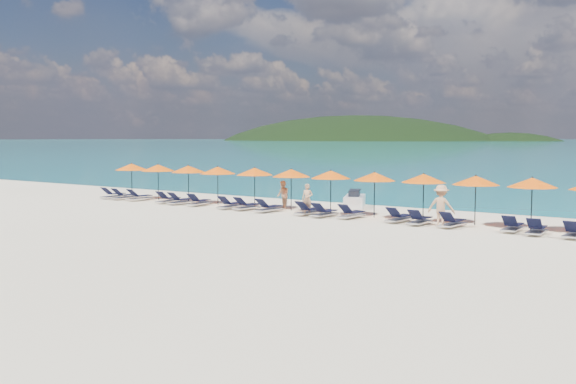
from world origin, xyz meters
The scene contains 36 objects.
ground centered at (0.00, 0.00, 0.00)m, with size 1400.00×1400.00×0.00m, color beige.
headland_main centered at (-300.00, 540.00, -38.00)m, with size 374.00×242.00×126.50m.
headland_small centered at (-150.00, 560.00, -35.00)m, with size 162.00×126.00×85.50m.
jetski centered at (0.88, 8.25, 0.40)m, with size 2.09×2.93×0.98m.
beachgoer_a centered at (0.48, 4.02, 0.79)m, with size 0.57×0.38×1.58m, color tan.
beachgoer_b centered at (-1.90, 5.21, 0.79)m, with size 0.76×0.44×1.57m, color tan.
beachgoer_c centered at (7.78, 3.69, 0.93)m, with size 1.20×0.56×1.85m, color tan.
umbrella_0 centered at (-13.76, 4.91, 2.02)m, with size 2.10×2.10×2.28m.
umbrella_1 centered at (-11.38, 4.98, 2.02)m, with size 2.10×2.10×2.28m.
umbrella_2 centered at (-8.77, 4.99, 2.02)m, with size 2.10×2.10×2.28m.
umbrella_3 centered at (-6.33, 4.89, 2.02)m, with size 2.10×2.10×2.28m.
umbrella_4 centered at (-3.80, 5.13, 2.02)m, with size 2.10×2.10×2.28m.
umbrella_5 centered at (-1.24, 5.05, 2.02)m, with size 2.10×2.10×2.28m.
umbrella_6 centered at (1.24, 5.07, 2.02)m, with size 2.10×2.10×2.28m.
umbrella_7 centered at (3.85, 4.90, 2.02)m, with size 2.10×2.10×2.28m.
umbrella_8 centered at (6.35, 5.05, 2.02)m, with size 2.10×2.10×2.28m.
umbrella_9 centered at (8.83, 5.06, 2.02)m, with size 2.10×2.10×2.28m.
umbrella_10 centered at (11.27, 5.06, 2.02)m, with size 2.10×2.10×2.28m.
lounger_0 centered at (-14.41, 3.91, 0.24)m, with size 0.63×1.70×0.66m.
lounger_1 centered at (-13.22, 3.79, 0.24)m, with size 0.73×1.74×0.66m.
lounger_2 centered at (-11.92, 3.90, 0.24)m, with size 0.75×1.74×0.66m.
lounger_3 centered at (-9.36, 3.85, 0.24)m, with size 0.70×1.73×0.66m.
lounger_4 centered at (-8.25, 3.76, 0.24)m, with size 0.68×1.72×0.66m.
lounger_5 centered at (-6.85, 3.83, 0.24)m, with size 0.79×1.75×0.66m.
lounger_6 centered at (-4.37, 3.68, 0.24)m, with size 0.63×1.70×0.66m.
lounger_7 centered at (-3.26, 3.73, 0.24)m, with size 0.71×1.73×0.66m.
lounger_8 centered at (-1.73, 3.68, 0.24)m, with size 0.77×1.75×0.66m.
lounger_9 centered at (0.72, 3.79, 0.24)m, with size 0.76×1.74×0.66m.
lounger_10 centered at (1.79, 3.58, 0.24)m, with size 0.70×1.73×0.66m.
lounger_11 centered at (3.15, 3.87, 0.24)m, with size 0.75×1.74×0.66m.
lounger_12 centered at (5.66, 3.93, 0.24)m, with size 0.78×1.75×0.66m.
lounger_13 centered at (6.80, 3.66, 0.24)m, with size 0.63×1.70×0.66m.
lounger_14 centered at (8.30, 3.71, 0.24)m, with size 0.77×1.75×0.66m.
lounger_15 centered at (10.83, 3.91, 0.24)m, with size 0.68×1.72×0.66m.
lounger_16 centered at (11.86, 3.64, 0.24)m, with size 0.71×1.73×0.66m.
lounger_17 centered at (13.31, 3.61, 0.24)m, with size 0.68×1.72×0.66m.
Camera 1 is at (18.43, -23.15, 3.97)m, focal length 40.00 mm.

